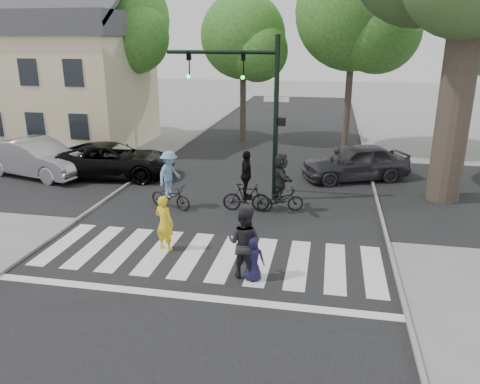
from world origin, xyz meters
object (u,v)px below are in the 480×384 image
object	(u,v)px
cyclist_mid	(246,187)
car_suv	(112,160)
cyclist_left	(170,184)
car_grey	(355,162)
pedestrian_woman	(164,223)
cyclist_right	(281,186)
pedestrian_child	(253,258)
car_silver	(36,158)
pedestrian_adult	(244,243)
traffic_signal	(253,96)

from	to	relation	value
cyclist_mid	car_suv	bearing A→B (deg)	154.72
cyclist_left	car_grey	size ratio (longest dim) A/B	0.46
pedestrian_woman	cyclist_right	world-z (taller)	cyclist_right
pedestrian_child	cyclist_mid	xyz separation A→B (m)	(-1.07, 4.94, 0.30)
car_suv	car_silver	bearing A→B (deg)	90.44
pedestrian_child	car_silver	distance (m)	13.33
car_grey	pedestrian_adult	bearing A→B (deg)	-40.77
pedestrian_woman	pedestrian_adult	xyz separation A→B (m)	(2.54, -1.16, 0.11)
car_grey	cyclist_right	bearing A→B (deg)	-53.47
cyclist_mid	car_suv	xyz separation A→B (m)	(-6.56, 3.10, -0.14)
pedestrian_child	car_grey	size ratio (longest dim) A/B	0.26
cyclist_mid	car_suv	world-z (taller)	cyclist_mid
car_suv	car_grey	distance (m)	10.62
car_suv	pedestrian_child	bearing A→B (deg)	-144.63
cyclist_mid	car_silver	world-z (taller)	cyclist_mid
car_silver	car_suv	bearing A→B (deg)	-66.65
pedestrian_woman	cyclist_right	distance (m)	4.78
cyclist_left	pedestrian_adult	bearing A→B (deg)	-52.00
pedestrian_adult	cyclist_left	distance (m)	5.76
pedestrian_woman	cyclist_right	size ratio (longest dim) A/B	0.78
pedestrian_adult	car_grey	bearing A→B (deg)	-94.55
pedestrian_adult	cyclist_mid	bearing A→B (deg)	-66.82
traffic_signal	pedestrian_adult	size ratio (longest dim) A/B	3.19
traffic_signal	pedestrian_adult	bearing A→B (deg)	-82.31
pedestrian_child	traffic_signal	bearing A→B (deg)	-78.40
pedestrian_adult	cyclist_left	size ratio (longest dim) A/B	0.89
cyclist_right	cyclist_mid	bearing A→B (deg)	-173.33
traffic_signal	cyclist_mid	xyz separation A→B (m)	(0.01, -1.35, -3.01)
pedestrian_woman	cyclist_mid	distance (m)	4.04
cyclist_right	car_suv	size ratio (longest dim) A/B	0.39
pedestrian_woman	cyclist_left	distance (m)	3.53
car_suv	car_silver	distance (m)	3.40
traffic_signal	pedestrian_adult	world-z (taller)	traffic_signal
car_suv	car_silver	size ratio (longest dim) A/B	1.07
cyclist_right	pedestrian_adult	bearing A→B (deg)	-94.36
cyclist_left	car_suv	distance (m)	5.10
cyclist_left	car_grey	world-z (taller)	cyclist_left
pedestrian_child	cyclist_right	distance (m)	5.10
pedestrian_adult	pedestrian_child	bearing A→B (deg)	164.90
car_grey	cyclist_left	bearing A→B (deg)	-75.77
pedestrian_adult	car_suv	bearing A→B (deg)	-33.45
pedestrian_adult	car_suv	distance (m)	10.81
cyclist_mid	car_suv	distance (m)	7.25
pedestrian_woman	car_silver	size ratio (longest dim) A/B	0.32
pedestrian_woman	traffic_signal	bearing A→B (deg)	-90.83
pedestrian_adult	cyclist_mid	world-z (taller)	cyclist_mid
cyclist_left	car_silver	size ratio (longest dim) A/B	0.42
car_suv	cyclist_left	bearing A→B (deg)	-139.42
cyclist_right	car_silver	world-z (taller)	cyclist_right
pedestrian_woman	cyclist_left	world-z (taller)	cyclist_left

